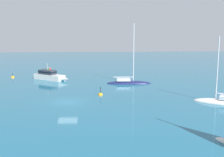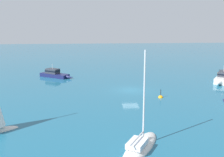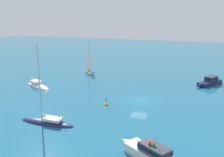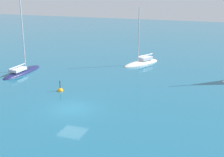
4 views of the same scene
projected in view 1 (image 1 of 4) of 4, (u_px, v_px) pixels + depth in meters
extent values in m
plane|color=#1E607F|center=(67.00, 102.00, 38.24)|extent=(160.00, 160.00, 0.00)
ellipsoid|color=silver|center=(221.00, 103.00, 37.50)|extent=(5.07, 6.94, 1.10)
cylinder|color=silver|center=(218.00, 68.00, 37.05)|extent=(0.15, 0.15, 7.88)
cube|color=silver|center=(49.00, 77.00, 54.54)|extent=(5.04, 6.05, 0.96)
cone|color=silver|center=(65.00, 79.00, 52.60)|extent=(1.66, 1.79, 0.96)
cube|color=#2D333D|center=(47.00, 72.00, 54.62)|extent=(3.05, 3.45, 0.82)
cube|color=black|center=(47.00, 72.00, 54.62)|extent=(3.10, 3.51, 0.24)
cylinder|color=silver|center=(47.00, 67.00, 54.45)|extent=(0.08, 0.08, 1.19)
cylinder|color=#19994C|center=(48.00, 71.00, 54.77)|extent=(0.32, 0.32, 1.03)
sphere|color=#AD706C|center=(48.00, 68.00, 54.67)|extent=(0.24, 0.24, 0.24)
cylinder|color=red|center=(50.00, 71.00, 54.61)|extent=(0.32, 0.32, 1.04)
sphere|color=#D27253|center=(50.00, 68.00, 54.50)|extent=(0.24, 0.24, 0.24)
ellipsoid|color=#191E4C|center=(129.00, 84.00, 50.78)|extent=(2.19, 7.62, 0.97)
cube|color=silver|center=(124.00, 80.00, 50.65)|extent=(1.40, 2.32, 0.38)
cylinder|color=silver|center=(134.00, 52.00, 49.89)|extent=(0.16, 0.16, 9.69)
cylinder|color=silver|center=(123.00, 77.00, 50.57)|extent=(0.27, 3.40, 0.13)
sphere|color=orange|center=(13.00, 78.00, 56.93)|extent=(0.66, 0.66, 0.66)
cylinder|color=black|center=(13.00, 75.00, 56.84)|extent=(0.08, 0.08, 0.46)
sphere|color=orange|center=(100.00, 95.00, 42.05)|extent=(0.67, 0.67, 0.67)
cylinder|color=black|center=(100.00, 90.00, 41.92)|extent=(0.08, 0.08, 0.87)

